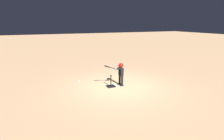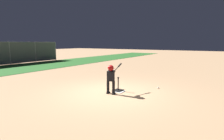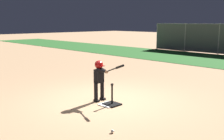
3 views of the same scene
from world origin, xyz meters
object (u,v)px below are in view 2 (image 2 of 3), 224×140
at_px(baseball, 158,88).
at_px(bleachers_left_center, 0,59).
at_px(batting_tee, 118,89).
at_px(batter_child, 111,76).

relative_size(baseball, bleachers_left_center, 0.03).
bearing_deg(bleachers_left_center, batting_tee, -97.45).
distance_m(batting_tee, bleachers_left_center, 15.02).
bearing_deg(batting_tee, baseball, -44.08).
height_order(batter_child, baseball, batter_child).
height_order(batter_child, bleachers_left_center, batter_child).
height_order(baseball, bleachers_left_center, bleachers_left_center).
bearing_deg(baseball, batting_tee, 135.92).
xyz_separation_m(batter_child, baseball, (1.89, -1.33, -0.73)).
distance_m(batter_child, baseball, 2.42).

